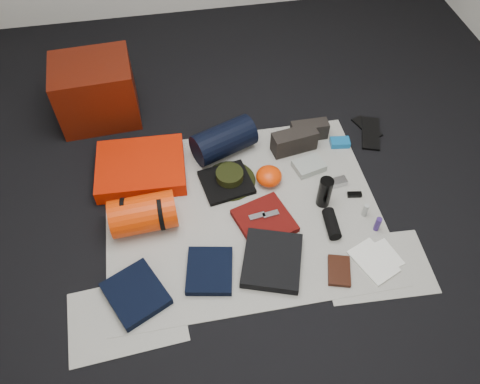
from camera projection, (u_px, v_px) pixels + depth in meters
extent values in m
cube|color=black|center=(243.00, 212.00, 2.79)|extent=(4.50, 4.50, 0.02)
cube|color=beige|center=(243.00, 210.00, 2.78)|extent=(1.60, 1.30, 0.01)
cube|color=beige|center=(127.00, 317.00, 2.36)|extent=(0.61, 0.44, 0.00)
cube|color=beige|center=(377.00, 266.00, 2.55)|extent=(0.60, 0.43, 0.00)
cube|color=#531206|center=(96.00, 91.00, 3.14)|extent=(0.54, 0.46, 0.43)
cube|color=red|center=(141.00, 168.00, 2.92)|extent=(0.56, 0.47, 0.10)
cylinder|color=red|center=(143.00, 214.00, 2.63)|extent=(0.38, 0.24, 0.22)
cylinder|color=black|center=(125.00, 217.00, 2.61)|extent=(0.02, 0.22, 0.22)
cylinder|color=black|center=(161.00, 211.00, 2.64)|extent=(0.03, 0.22, 0.22)
cylinder|color=black|center=(224.00, 140.00, 2.99)|extent=(0.45, 0.34, 0.21)
cylinder|color=black|center=(230.00, 181.00, 2.91)|extent=(0.34, 0.34, 0.01)
cylinder|color=black|center=(230.00, 176.00, 2.88)|extent=(0.17, 0.17, 0.07)
cube|color=black|center=(294.00, 141.00, 3.03)|extent=(0.31, 0.15, 0.15)
cube|color=black|center=(309.00, 130.00, 3.11)|extent=(0.24, 0.09, 0.12)
cube|color=black|center=(367.00, 127.00, 3.21)|extent=(0.16, 0.25, 0.01)
cube|color=black|center=(371.00, 133.00, 3.18)|extent=(0.21, 0.33, 0.02)
cube|color=black|center=(136.00, 294.00, 2.41)|extent=(0.37, 0.39, 0.05)
cube|color=black|center=(210.00, 271.00, 2.50)|extent=(0.29, 0.32, 0.04)
cube|color=black|center=(272.00, 260.00, 2.53)|extent=(0.40, 0.43, 0.05)
cube|color=black|center=(226.00, 182.00, 2.89)|extent=(0.34, 0.32, 0.03)
cube|color=#550C09|center=(264.00, 221.00, 2.70)|extent=(0.37, 0.37, 0.04)
ellipsoid|color=red|center=(269.00, 176.00, 2.87)|extent=(0.17, 0.17, 0.11)
cube|color=#919991|center=(309.00, 166.00, 2.96)|extent=(0.21, 0.18, 0.05)
cylinder|color=black|center=(325.00, 192.00, 2.73)|extent=(0.09, 0.09, 0.21)
cylinder|color=black|center=(332.00, 224.00, 2.67)|extent=(0.08, 0.19, 0.07)
cube|color=#B1B0B5|center=(339.00, 182.00, 2.89)|extent=(0.10, 0.07, 0.04)
cube|color=#1061A0|center=(340.00, 142.00, 3.10)|extent=(0.13, 0.10, 0.04)
cylinder|color=navy|center=(378.00, 224.00, 2.65)|extent=(0.04, 0.04, 0.10)
cylinder|color=#A6ABA6|center=(365.00, 210.00, 2.72)|extent=(0.04, 0.04, 0.09)
cube|color=black|center=(339.00, 271.00, 2.51)|extent=(0.16, 0.21, 0.03)
cube|color=white|center=(373.00, 261.00, 2.55)|extent=(0.25, 0.30, 0.01)
cube|color=white|center=(384.00, 256.00, 2.58)|extent=(0.19, 0.22, 0.01)
cube|color=black|center=(354.00, 195.00, 2.84)|extent=(0.09, 0.05, 0.02)
cube|color=#B1B0B5|center=(124.00, 310.00, 2.38)|extent=(0.09, 0.09, 0.01)
cylinder|color=silver|center=(229.00, 175.00, 2.89)|extent=(0.05, 0.05, 0.03)
cube|color=#B1B0B5|center=(257.00, 216.00, 2.69)|extent=(0.10, 0.05, 0.01)
cube|color=#B1B0B5|center=(271.00, 214.00, 2.70)|extent=(0.10, 0.05, 0.01)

